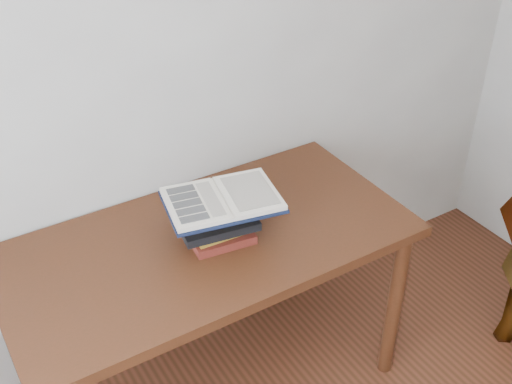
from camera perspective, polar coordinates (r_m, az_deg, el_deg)
desk at (r=2.29m, az=-4.23°, el=-6.06°), size 1.43×0.71×0.76m
book_stack at (r=2.19m, az=-3.38°, el=-2.53°), size 0.28×0.21×0.15m
open_book at (r=2.13m, az=-3.00°, el=-0.69°), size 0.42×0.33×0.03m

